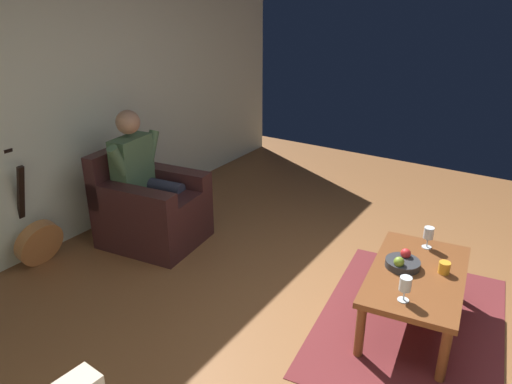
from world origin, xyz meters
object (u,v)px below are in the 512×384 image
at_px(wine_glass_near, 405,285).
at_px(guitar, 38,239).
at_px(fruit_bowl, 403,262).
at_px(coffee_table, 416,280).
at_px(candle_jar, 444,268).
at_px(person_seated, 144,174).
at_px(armchair, 150,209).
at_px(wine_glass_far, 429,234).

bearing_deg(wine_glass_near, guitar, -79.57).
height_order(guitar, wine_glass_near, guitar).
bearing_deg(fruit_bowl, coffee_table, 81.79).
xyz_separation_m(coffee_table, guitar, (0.89, -2.87, -0.13)).
height_order(fruit_bowl, candle_jar, fruit_bowl).
xyz_separation_m(person_seated, wine_glass_near, (0.28, 2.42, -0.13)).
bearing_deg(candle_jar, armchair, -86.19).
relative_size(armchair, guitar, 0.91).
relative_size(coffee_table, wine_glass_near, 6.72).
distance_m(wine_glass_far, candle_jar, 0.35).
bearing_deg(wine_glass_near, person_seated, -96.59).
relative_size(person_seated, candle_jar, 14.98).
bearing_deg(wine_glass_near, wine_glass_far, -175.77).
height_order(person_seated, coffee_table, person_seated).
relative_size(person_seated, coffee_table, 1.10).
height_order(guitar, fruit_bowl, guitar).
bearing_deg(wine_glass_far, coffee_table, 6.18).
relative_size(armchair, wine_glass_far, 5.62).
bearing_deg(person_seated, candle_jar, 86.71).
bearing_deg(guitar, person_seated, 150.19).
bearing_deg(fruit_bowl, wine_glass_far, 169.21).
distance_m(coffee_table, wine_glass_far, 0.41).
height_order(guitar, candle_jar, guitar).
bearing_deg(fruit_bowl, candle_jar, 106.22).
relative_size(guitar, wine_glass_far, 6.16).
height_order(wine_glass_near, fruit_bowl, wine_glass_near).
distance_m(person_seated, wine_glass_near, 2.44).
height_order(armchair, fruit_bowl, armchair).
xyz_separation_m(armchair, coffee_table, (-0.08, 2.37, 0.04)).
bearing_deg(coffee_table, person_seated, -88.06).
distance_m(coffee_table, guitar, 3.00).
distance_m(wine_glass_near, fruit_bowl, 0.40).
xyz_separation_m(guitar, candle_jar, (-0.98, 3.01, 0.22)).
xyz_separation_m(person_seated, fruit_bowl, (-0.10, 2.29, -0.20)).
bearing_deg(wine_glass_near, candle_jar, 163.70).
bearing_deg(wine_glass_near, armchair, -96.77).
bearing_deg(wine_glass_far, fruit_bowl, -10.79).
height_order(coffee_table, wine_glass_near, wine_glass_near).
xyz_separation_m(armchair, guitar, (0.81, -0.50, -0.09)).
height_order(coffee_table, candle_jar, candle_jar).
height_order(wine_glass_far, fruit_bowl, wine_glass_far).
bearing_deg(fruit_bowl, guitar, -71.80).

